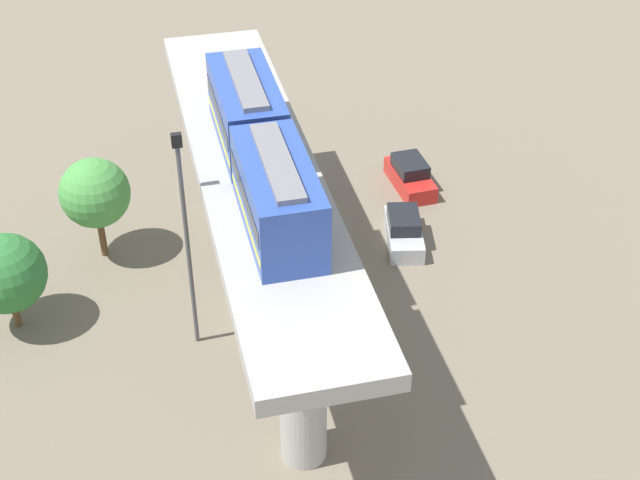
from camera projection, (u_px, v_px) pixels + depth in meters
ground_plane at (263, 313)px, 45.83m from camera, size 120.00×120.00×0.00m
viaduct at (258, 205)px, 41.99m from camera, size 5.20×28.00×8.68m
train at (261, 151)px, 38.51m from camera, size 2.64×13.55×3.24m
parked_car_red at (410, 176)px, 54.56m from camera, size 2.02×4.29×1.76m
parked_car_silver at (404, 231)px, 50.15m from camera, size 2.60×4.47×1.76m
tree_near_viaduct at (6, 274)px, 43.25m from camera, size 3.82×3.82×5.10m
tree_mid_lot at (95, 193)px, 47.35m from camera, size 3.63×3.63×5.75m
signal_post at (187, 236)px, 40.59m from camera, size 0.44×0.28×11.28m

